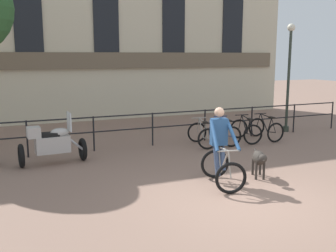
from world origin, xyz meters
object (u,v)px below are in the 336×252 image
street_lamp (289,72)px  parked_bicycle_near_lamp (202,135)px  parked_motorcycle (52,143)px  parked_bicycle_far_end (266,129)px  cyclist_with_bike (221,150)px  dog (259,159)px  parked_bicycle_mid_right (246,131)px  parked_bicycle_mid_left (225,133)px

street_lamp → parked_bicycle_near_lamp: bearing=-167.9°
parked_motorcycle → parked_bicycle_far_end: 7.08m
cyclist_with_bike → parked_bicycle_far_end: size_ratio=1.52×
parked_motorcycle → parked_bicycle_near_lamp: bearing=-89.4°
dog → street_lamp: size_ratio=0.24×
dog → parked_bicycle_far_end: parked_bicycle_far_end is taller
dog → parked_bicycle_mid_right: (1.97, 3.45, -0.10)m
parked_bicycle_far_end → dog: bearing=51.5°
parked_bicycle_near_lamp → parked_bicycle_mid_right: bearing=-170.9°
parked_bicycle_mid_left → parked_bicycle_mid_right: 0.81m
cyclist_with_bike → parked_motorcycle: 4.51m
dog → parked_bicycle_near_lamp: (0.35, 3.45, -0.10)m
parked_motorcycle → street_lamp: 8.89m
parked_motorcycle → parked_bicycle_mid_right: bearing=-90.4°
parked_bicycle_far_end → street_lamp: (1.57, 0.86, 1.87)m
cyclist_with_bike → parked_bicycle_mid_right: 4.61m
parked_bicycle_far_end → parked_bicycle_mid_right: bearing=0.4°
parked_bicycle_mid_left → parked_bicycle_far_end: size_ratio=1.05×
parked_bicycle_near_lamp → street_lamp: bearing=-158.8°
parked_bicycle_near_lamp → parked_bicycle_mid_right: size_ratio=1.01×
parked_bicycle_mid_left → parked_bicycle_mid_right: same height
cyclist_with_bike → parked_bicycle_mid_right: size_ratio=1.42×
parked_bicycle_mid_right → parked_bicycle_far_end: size_ratio=1.07×
parked_bicycle_near_lamp → parked_bicycle_mid_left: (0.81, -0.00, 0.00)m
cyclist_with_bike → parked_bicycle_far_end: (3.83, 3.46, -0.41)m
cyclist_with_bike → street_lamp: (5.40, 4.32, 1.47)m
parked_bicycle_mid_left → parked_bicycle_mid_right: (0.81, 0.00, -0.00)m
parked_motorcycle → parked_bicycle_mid_left: bearing=-90.0°
dog → street_lamp: bearing=68.0°
parked_bicycle_mid_left → parked_bicycle_far_end: bearing=-174.4°
cyclist_with_bike → parked_motorcycle: cyclist_with_bike is taller
cyclist_with_bike → street_lamp: bearing=51.1°
parked_bicycle_far_end → street_lamp: size_ratio=0.28×
dog → parked_bicycle_mid_right: bearing=83.6°
parked_motorcycle → parked_bicycle_mid_left: parked_motorcycle is taller
parked_bicycle_near_lamp → parked_bicycle_far_end: same height
parked_bicycle_near_lamp → parked_motorcycle: bearing=13.2°
parked_bicycle_mid_left → parked_bicycle_mid_right: size_ratio=0.98×
parked_bicycle_near_lamp → street_lamp: (4.02, 0.86, 1.87)m
parked_bicycle_mid_right → parked_bicycle_far_end: bearing=-171.7°
parked_bicycle_mid_right → street_lamp: street_lamp is taller
parked_motorcycle → parked_bicycle_far_end: size_ratio=1.56×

